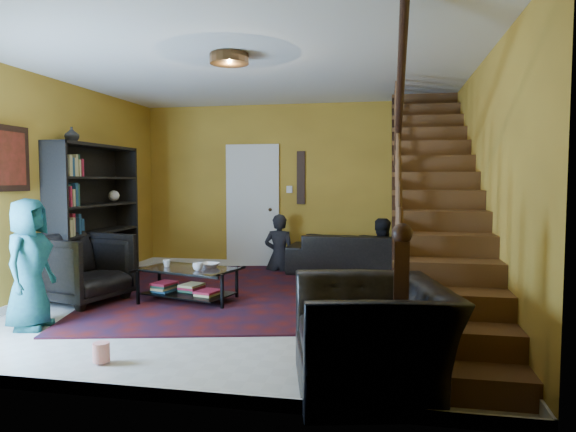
% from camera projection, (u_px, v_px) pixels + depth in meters
% --- Properties ---
extents(floor, '(5.50, 5.50, 0.00)m').
position_uv_depth(floor, '(251.00, 305.00, 6.19)').
color(floor, beige).
rests_on(floor, ground).
extents(room, '(5.50, 5.50, 5.50)m').
position_uv_depth(room, '(189.00, 277.00, 7.75)').
color(room, gold).
rests_on(room, ground).
extents(staircase, '(0.95, 5.02, 3.18)m').
position_uv_depth(staircase, '(435.00, 190.00, 5.69)').
color(staircase, brown).
rests_on(staircase, floor).
extents(bookshelf, '(0.35, 1.80, 2.00)m').
position_uv_depth(bookshelf, '(96.00, 219.00, 7.17)').
color(bookshelf, black).
rests_on(bookshelf, floor).
extents(door, '(0.82, 0.05, 2.05)m').
position_uv_depth(door, '(253.00, 208.00, 8.92)').
color(door, silver).
rests_on(door, floor).
extents(framed_picture, '(0.04, 0.74, 0.74)m').
position_uv_depth(framed_picture, '(5.00, 158.00, 5.68)').
color(framed_picture, maroon).
rests_on(framed_picture, room).
extents(wall_hanging, '(0.14, 0.03, 0.90)m').
position_uv_depth(wall_hanging, '(301.00, 178.00, 8.73)').
color(wall_hanging, black).
rests_on(wall_hanging, room).
extents(ceiling_fixture, '(0.40, 0.40, 0.10)m').
position_uv_depth(ceiling_fixture, '(229.00, 59.00, 5.22)').
color(ceiling_fixture, '#3F2814').
rests_on(ceiling_fixture, room).
extents(rug, '(4.33, 4.71, 0.02)m').
position_uv_depth(rug, '(233.00, 291.00, 6.92)').
color(rug, '#430D0B').
rests_on(rug, floor).
extents(sofa, '(2.28, 0.97, 0.66)m').
position_uv_depth(sofa, '(359.00, 254.00, 8.20)').
color(sofa, black).
rests_on(sofa, floor).
extents(armchair_left, '(1.15, 1.13, 0.86)m').
position_uv_depth(armchair_left, '(83.00, 268.00, 6.27)').
color(armchair_left, black).
rests_on(armchair_left, floor).
extents(armchair_right, '(1.27, 1.39, 0.77)m').
position_uv_depth(armchair_right, '(371.00, 337.00, 3.68)').
color(armchair_right, black).
rests_on(armchair_right, floor).
extents(person_adult_a, '(0.53, 0.36, 1.40)m').
position_uv_depth(person_adult_a, '(279.00, 256.00, 8.51)').
color(person_adult_a, black).
rests_on(person_adult_a, sofa).
extents(person_adult_b, '(0.71, 0.58, 1.35)m').
position_uv_depth(person_adult_b, '(380.00, 260.00, 8.19)').
color(person_adult_b, black).
rests_on(person_adult_b, sofa).
extents(person_child, '(0.49, 0.69, 1.33)m').
position_uv_depth(person_child, '(29.00, 264.00, 5.18)').
color(person_child, '#1A6463').
rests_on(person_child, armchair_left).
extents(coffee_table, '(1.25, 0.92, 0.43)m').
position_uv_depth(coffee_table, '(189.00, 283.00, 6.33)').
color(coffee_table, black).
rests_on(coffee_table, floor).
extents(cup_a, '(0.13, 0.13, 0.10)m').
position_uv_depth(cup_a, '(198.00, 267.00, 6.14)').
color(cup_a, '#999999').
rests_on(cup_a, coffee_table).
extents(cup_b, '(0.13, 0.13, 0.09)m').
position_uv_depth(cup_b, '(167.00, 263.00, 6.39)').
color(cup_b, '#999999').
rests_on(cup_b, coffee_table).
extents(bowl, '(0.27, 0.27, 0.06)m').
position_uv_depth(bowl, '(210.00, 265.00, 6.35)').
color(bowl, '#999999').
rests_on(bowl, coffee_table).
extents(vase, '(0.18, 0.18, 0.19)m').
position_uv_depth(vase, '(72.00, 134.00, 6.60)').
color(vase, '#999999').
rests_on(vase, bookshelf).
extents(popcorn_bucket, '(0.17, 0.17, 0.16)m').
position_uv_depth(popcorn_bucket, '(101.00, 352.00, 4.21)').
color(popcorn_bucket, red).
rests_on(popcorn_bucket, rug).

